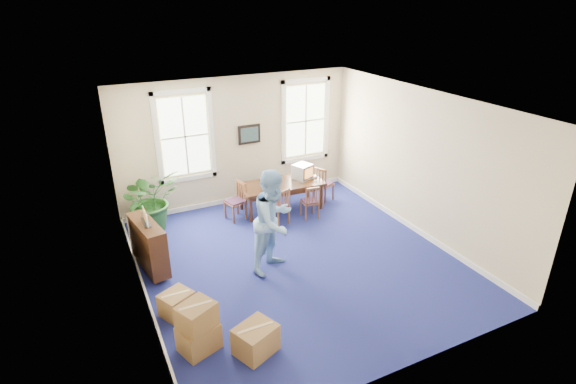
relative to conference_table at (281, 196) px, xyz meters
name	(u,v)px	position (x,y,z in m)	size (l,w,h in m)	color
floor	(297,260)	(-0.74, -2.27, -0.35)	(6.50, 6.50, 0.00)	navy
ceiling	(298,104)	(-0.74, -2.27, 2.85)	(6.50, 6.50, 0.00)	white
wall_back	(237,141)	(-0.74, 0.98, 1.25)	(6.50, 6.50, 0.00)	beige
wall_front	(412,277)	(-0.74, -5.52, 1.25)	(6.50, 6.50, 0.00)	beige
wall_left	(133,220)	(-3.74, -2.27, 1.25)	(6.50, 6.50, 0.00)	beige
wall_right	(421,163)	(2.26, -2.27, 1.25)	(6.50, 6.50, 0.00)	beige
baseboard_back	(241,198)	(-0.74, 0.95, -0.29)	(6.00, 0.04, 0.12)	white
baseboard_left	(147,297)	(-3.71, -2.27, -0.29)	(0.04, 6.50, 0.12)	white
baseboard_right	(412,227)	(2.23, -2.27, -0.29)	(0.04, 6.50, 0.12)	white
window_left	(185,136)	(-2.04, 0.96, 1.55)	(1.40, 0.12, 2.20)	white
window_right	(305,121)	(1.16, 0.96, 1.55)	(1.40, 0.12, 2.20)	white
wall_picture	(249,134)	(-0.44, 0.93, 1.40)	(0.58, 0.06, 0.48)	black
conference_table	(281,196)	(0.00, 0.00, 0.00)	(2.05, 0.93, 0.70)	#3F2313
crt_tv	(302,171)	(0.61, 0.05, 0.54)	(0.41, 0.44, 0.37)	#B7B7BC
game_console	(313,176)	(0.89, 0.00, 0.37)	(0.15, 0.18, 0.05)	white
equipment_bag	(272,180)	(-0.23, 0.05, 0.45)	(0.42, 0.27, 0.21)	black
chair_near_left	(278,206)	(-0.42, -0.70, 0.11)	(0.41, 0.41, 0.91)	brown
chair_near_right	(310,201)	(0.42, -0.70, 0.07)	(0.38, 0.38, 0.84)	brown
chair_end_left	(235,201)	(-1.21, 0.00, 0.11)	(0.41, 0.41, 0.91)	brown
chair_end_right	(324,183)	(1.21, 0.00, 0.12)	(0.42, 0.42, 0.94)	brown
man	(274,221)	(-1.25, -2.31, 0.67)	(1.00, 0.77, 2.05)	#8BBFF1
credenza	(149,248)	(-3.45, -1.32, 0.13)	(0.35, 1.22, 0.96)	#3F2313
brochure_rack	(146,219)	(-3.43, -1.32, 0.75)	(0.11, 0.62, 0.27)	#99999E
potted_plant	(151,200)	(-3.07, 0.39, 0.37)	(1.29, 1.13, 1.44)	#1E4E1B
cardboard_boxes	(209,318)	(-2.99, -3.74, 0.08)	(1.50, 1.50, 0.86)	#9D7342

